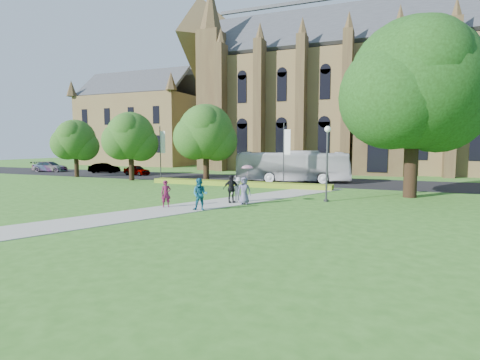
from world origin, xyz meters
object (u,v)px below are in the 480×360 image
at_px(car_0, 137,170).
at_px(car_1, 104,168).
at_px(streetlamp, 327,154).
at_px(car_2, 50,167).
at_px(tour_coach, 292,166).
at_px(large_tree, 414,84).
at_px(pedestrian_0, 166,194).

distance_m(car_0, car_1, 6.42).
relative_size(streetlamp, car_2, 1.05).
height_order(streetlamp, tour_coach, streetlamp).
bearing_deg(car_0, car_1, 90.98).
height_order(streetlamp, large_tree, large_tree).
bearing_deg(large_tree, streetlamp, -140.71).
bearing_deg(car_1, streetlamp, -128.89).
relative_size(car_0, car_2, 0.75).
bearing_deg(large_tree, car_2, 169.20).
relative_size(car_0, pedestrian_0, 2.23).
distance_m(car_0, car_2, 15.42).
height_order(car_1, car_2, car_2).
distance_m(streetlamp, large_tree, 8.73).
relative_size(large_tree, car_2, 2.64).
distance_m(tour_coach, car_2, 36.24).
xyz_separation_m(car_0, pedestrian_0, (17.32, -19.65, 0.22)).
distance_m(streetlamp, car_1, 35.73).
height_order(streetlamp, pedestrian_0, streetlamp).
bearing_deg(tour_coach, car_2, 76.43).
height_order(large_tree, car_0, large_tree).
relative_size(streetlamp, car_1, 1.28).
relative_size(streetlamp, pedestrian_0, 3.10).
xyz_separation_m(large_tree, pedestrian_0, (-14.45, -10.87, -7.48)).
relative_size(large_tree, pedestrian_0, 7.80).
height_order(tour_coach, car_0, tour_coach).
bearing_deg(car_1, car_0, -115.38).
distance_m(streetlamp, pedestrian_0, 11.25).
bearing_deg(car_0, car_2, 100.57).
distance_m(streetlamp, car_0, 29.55).
bearing_deg(streetlamp, car_1, 156.09).
distance_m(large_tree, pedestrian_0, 19.57).
xyz_separation_m(tour_coach, pedestrian_0, (-3.47, -18.52, -0.78)).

